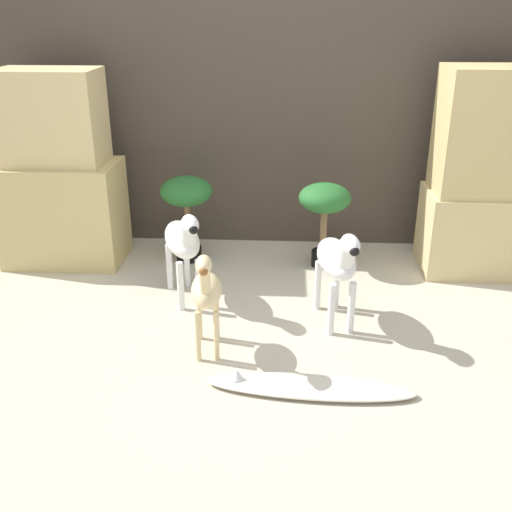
% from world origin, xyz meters
% --- Properties ---
extents(ground_plane, '(14.00, 14.00, 0.00)m').
position_xyz_m(ground_plane, '(0.00, 0.00, 0.00)').
color(ground_plane, beige).
extents(wall_back, '(6.40, 0.08, 2.20)m').
position_xyz_m(wall_back, '(0.00, 1.62, 1.10)').
color(wall_back, '#473D33').
rests_on(wall_back, ground_plane).
extents(rock_pillar_left, '(0.77, 0.47, 1.27)m').
position_xyz_m(rock_pillar_left, '(-1.38, 1.16, 0.57)').
color(rock_pillar_left, '#D1B775').
rests_on(rock_pillar_left, ground_plane).
extents(rock_pillar_right, '(0.77, 0.47, 1.30)m').
position_xyz_m(rock_pillar_right, '(1.38, 1.16, 0.62)').
color(rock_pillar_right, '#DBC184').
rests_on(rock_pillar_right, ground_plane).
extents(zebra_right, '(0.26, 0.54, 0.59)m').
position_xyz_m(zebra_right, '(0.38, 0.37, 0.37)').
color(zebra_right, white).
rests_on(zebra_right, ground_plane).
extents(zebra_left, '(0.33, 0.53, 0.59)m').
position_xyz_m(zebra_left, '(-0.48, 0.61, 0.37)').
color(zebra_left, white).
rests_on(zebra_left, ground_plane).
extents(giraffe_figurine, '(0.18, 0.42, 0.60)m').
position_xyz_m(giraffe_figurine, '(-0.28, 0.04, 0.35)').
color(giraffe_figurine, beige).
rests_on(giraffe_figurine, ground_plane).
extents(potted_palm_front, '(0.35, 0.35, 0.58)m').
position_xyz_m(potted_palm_front, '(-0.56, 1.21, 0.44)').
color(potted_palm_front, black).
rests_on(potted_palm_front, ground_plane).
extents(potted_palm_back, '(0.34, 0.34, 0.57)m').
position_xyz_m(potted_palm_back, '(0.35, 1.15, 0.43)').
color(potted_palm_back, black).
rests_on(potted_palm_back, ground_plane).
extents(surfboard, '(0.97, 0.26, 0.09)m').
position_xyz_m(surfboard, '(0.23, -0.27, 0.02)').
color(surfboard, silver).
rests_on(surfboard, ground_plane).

